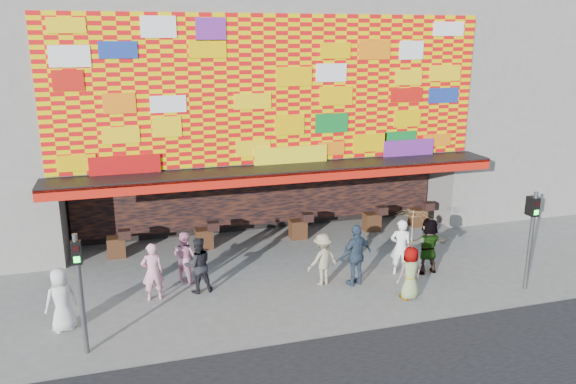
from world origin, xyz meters
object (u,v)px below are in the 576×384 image
object	(u,v)px
ped_e	(356,255)
ped_g	(410,273)
ped_a	(62,300)
signal_right	(532,230)
ped_b	(153,272)
ped_c	(198,265)
ped_i	(185,257)
parasol	(413,226)
signal_left	(80,281)
ped_d	(323,259)
ped_h	(401,247)
ped_f	(428,246)

from	to	relation	value
ped_e	ped_g	size ratio (longest dim) A/B	1.23
ped_a	ped_g	world-z (taller)	ped_a
signal_right	ped_e	size ratio (longest dim) A/B	1.57
signal_right	ped_e	world-z (taller)	signal_right
ped_a	ped_b	bearing A→B (deg)	-177.15
ped_c	ped_g	distance (m)	6.13
ped_g	ped_i	distance (m)	6.74
ped_e	ped_i	size ratio (longest dim) A/B	1.20
ped_c	parasol	distance (m)	6.27
ped_a	ped_e	bearing A→B (deg)	159.99
signal_right	signal_left	bearing A→B (deg)	180.00
signal_right	ped_i	world-z (taller)	signal_right
signal_right	ped_d	xyz separation A→B (m)	(-5.70, 2.04, -1.06)
signal_right	parasol	distance (m)	3.68
ped_c	ped_h	bearing A→B (deg)	170.17
ped_b	ped_g	bearing A→B (deg)	159.67
ped_d	parasol	bearing A→B (deg)	125.01
ped_i	parasol	bearing A→B (deg)	-164.34
ped_h	ped_i	distance (m)	6.72
ped_a	ped_d	xyz separation A→B (m)	(7.30, 0.73, -0.04)
ped_e	ped_c	bearing A→B (deg)	-27.62
signal_right	ped_a	world-z (taller)	signal_right
ped_e	ped_g	bearing A→B (deg)	113.33
ped_f	ped_i	bearing A→B (deg)	-13.61
ped_d	signal_left	bearing A→B (deg)	0.07
signal_right	parasol	world-z (taller)	signal_right
ped_a	ped_b	distance (m)	2.57
ped_c	ped_d	bearing A→B (deg)	166.50
signal_left	ped_i	distance (m)	4.53
signal_left	ped_g	world-z (taller)	signal_left
signal_right	ped_f	bearing A→B (deg)	138.92
ped_c	ped_d	size ratio (longest dim) A/B	1.05
ped_g	parasol	bearing A→B (deg)	144.14
ped_b	ped_i	size ratio (longest dim) A/B	1.07
ped_c	ped_h	distance (m)	6.31
ped_c	signal_right	bearing A→B (deg)	159.41
ped_c	ped_e	bearing A→B (deg)	164.32
ped_b	ped_e	world-z (taller)	ped_e
ped_e	ped_a	bearing A→B (deg)	-14.33
ped_d	ped_e	distance (m)	1.01
ped_f	ped_h	size ratio (longest dim) A/B	1.01
signal_left	ped_f	bearing A→B (deg)	10.66
ped_d	parasol	distance (m)	2.96
ped_d	ped_g	xyz separation A→B (m)	(2.06, -1.62, -0.02)
signal_right	ped_b	xyz separation A→B (m)	(-10.68, 2.43, -1.01)
signal_right	ped_f	world-z (taller)	signal_right
ped_f	ped_i	xyz separation A→B (m)	(-7.46, 1.53, -0.11)
ped_a	parasol	size ratio (longest dim) A/B	0.88
ped_h	parasol	bearing A→B (deg)	94.27
ped_a	signal_right	bearing A→B (deg)	151.39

